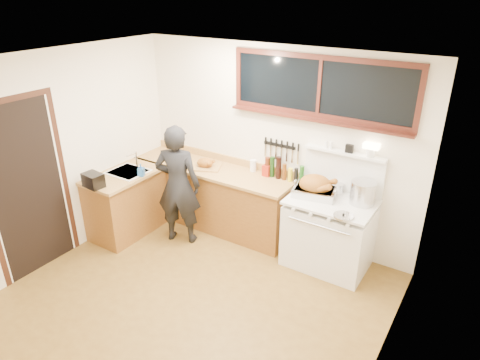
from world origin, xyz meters
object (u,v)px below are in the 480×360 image
Objects in this scene: man at (178,185)px; roast_turkey at (315,187)px; vintage_stove at (329,231)px; cutting_board at (205,164)px.

man is 1.80m from roast_turkey.
vintage_stove is 0.59m from roast_turkey.
roast_turkey is at bearing 18.76° from man.
man is (-1.93, -0.56, 0.36)m from vintage_stove.
man is at bearing -161.24° from roast_turkey.
cutting_board is at bearing 84.43° from man.
cutting_board is 0.90× the size of roast_turkey.
vintage_stove is 2.04m from man.
man reaches higher than cutting_board.
man reaches higher than roast_turkey.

